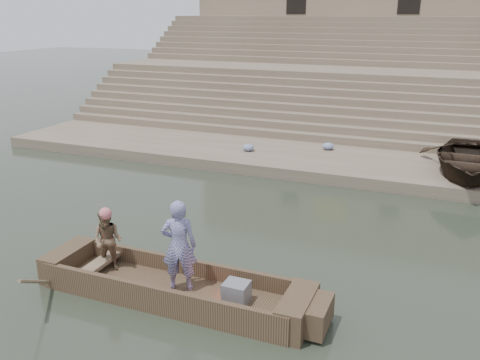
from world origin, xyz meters
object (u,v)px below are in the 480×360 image
Objects in this scene: standing_man at (179,246)px; television at (236,292)px; main_rowboat at (173,292)px; rowing_man at (108,240)px; beached_rowboat at (471,159)px.

standing_man reaches higher than television.
rowing_man is (-1.61, 0.18, 0.77)m from main_rowboat.
standing_man is 1.40× the size of rowing_man.
television reaches higher than main_rowboat.
rowing_man is 3.01m from television.
main_rowboat is 10.87× the size of television.
rowing_man is 0.28× the size of beached_rowboat.
rowing_man is at bearing 176.58° from television.
standing_man is at bearing 13.05° from main_rowboat.
standing_man is at bearing -16.79° from rowing_man.
main_rowboat is 3.79× the size of rowing_man.
beached_rowboat is at bearing 41.50° from rowing_man.
main_rowboat is 11.30m from beached_rowboat.
main_rowboat is 1.05m from standing_man.
standing_man reaches higher than main_rowboat.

